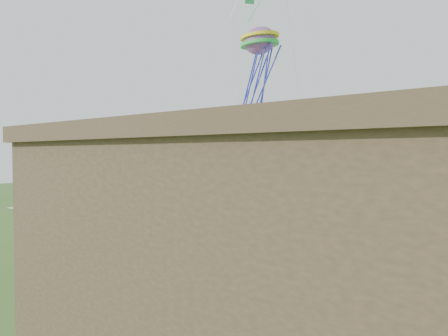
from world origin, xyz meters
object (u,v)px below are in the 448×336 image
Objects in this scene: octopus_kite at (259,63)px; chainlink_fence at (183,260)px; motel at (376,288)px; picnic_table at (246,286)px.

chainlink_fence is at bearing -112.62° from octopus_kite.
motel is at bearing -68.83° from octopus_kite.
octopus_kite is at bearing 130.91° from motel.
motel is 21.58m from octopus_kite.
motel reaches higher than chainlink_fence.
chainlink_fence is 15.06m from motel.
motel is at bearing -16.31° from picnic_table.
chainlink_fence is 20.94× the size of picnic_table.
octopus_kite reaches higher than motel.
motel is 10.40m from picnic_table.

